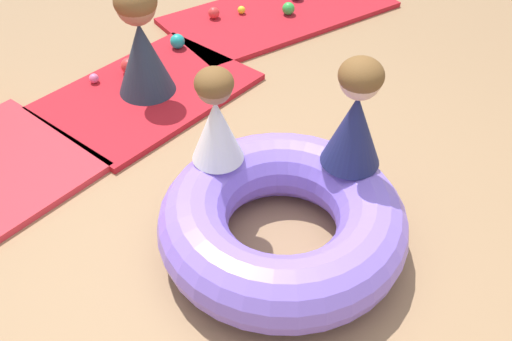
{
  "coord_description": "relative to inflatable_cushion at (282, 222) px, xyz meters",
  "views": [
    {
      "loc": [
        -1.14,
        -1.42,
        2.14
      ],
      "look_at": [
        0.12,
        0.19,
        0.35
      ],
      "focal_mm": 40.72,
      "sensor_mm": 36.0,
      "label": 1
    }
  ],
  "objects": [
    {
      "name": "child_in_navy",
      "position": [
        0.41,
        -0.0,
        0.44
      ],
      "size": [
        0.39,
        0.39,
        0.56
      ],
      "rotation": [
        0.0,
        0.0,
        0.49
      ],
      "color": "navy",
      "rests_on": "inflatable_cushion"
    },
    {
      "name": "play_ball_red_second",
      "position": [
        1.08,
        2.11,
        -0.08
      ],
      "size": [
        0.09,
        0.09,
        0.09
      ],
      "primitive_type": "sphere",
      "color": "red",
      "rests_on": "gym_mat_far_right"
    },
    {
      "name": "inflatable_cushion",
      "position": [
        0.0,
        0.0,
        0.0
      ],
      "size": [
        1.17,
        1.17,
        0.33
      ],
      "primitive_type": "torus",
      "color": "#8466E0",
      "rests_on": "ground"
    },
    {
      "name": "gym_mat_near_right",
      "position": [
        0.15,
        1.54,
        -0.15
      ],
      "size": [
        1.45,
        1.14,
        0.04
      ],
      "primitive_type": "cube",
      "rotation": [
        0.0,
        0.0,
        0.2
      ],
      "color": "#B21923",
      "rests_on": "ground"
    },
    {
      "name": "play_ball_teal",
      "position": [
        0.6,
        1.89,
        -0.07
      ],
      "size": [
        0.11,
        0.11,
        0.11
      ],
      "primitive_type": "sphere",
      "color": "teal",
      "rests_on": "gym_mat_near_right"
    },
    {
      "name": "play_ball_red",
      "position": [
        0.16,
        1.8,
        -0.07
      ],
      "size": [
        0.11,
        0.11,
        0.11
      ],
      "primitive_type": "sphere",
      "color": "red",
      "rests_on": "gym_mat_near_right"
    },
    {
      "name": "play_ball_yellow",
      "position": [
        1.29,
        2.04,
        -0.09
      ],
      "size": [
        0.06,
        0.06,
        0.06
      ],
      "primitive_type": "sphere",
      "color": "yellow",
      "rests_on": "gym_mat_far_right"
    },
    {
      "name": "play_ball_pink",
      "position": [
        -0.08,
        1.84,
        -0.09
      ],
      "size": [
        0.06,
        0.06,
        0.06
      ],
      "primitive_type": "sphere",
      "color": "pink",
      "rests_on": "gym_mat_near_right"
    },
    {
      "name": "gym_mat_far_right",
      "position": [
        1.57,
        1.9,
        -0.15
      ],
      "size": [
        1.86,
        1.0,
        0.04
      ],
      "primitive_type": "cube",
      "rotation": [
        0.0,
        0.0,
        -0.07
      ],
      "color": "#B21923",
      "rests_on": "ground"
    },
    {
      "name": "child_in_white",
      "position": [
        -0.07,
        0.41,
        0.4
      ],
      "size": [
        0.36,
        0.36,
        0.49
      ],
      "rotation": [
        0.0,
        0.0,
        0.73
      ],
      "color": "white",
      "rests_on": "inflatable_cushion"
    },
    {
      "name": "ground_plane",
      "position": [
        -0.12,
        0.01,
        -0.17
      ],
      "size": [
        8.0,
        8.0,
        0.0
      ],
      "primitive_type": "plane",
      "color": "#93704C"
    },
    {
      "name": "play_ball_green",
      "position": [
        1.58,
        1.8,
        -0.08
      ],
      "size": [
        0.1,
        0.1,
        0.1
      ],
      "primitive_type": "sphere",
      "color": "green",
      "rests_on": "gym_mat_far_right"
    },
    {
      "name": "adult_seated",
      "position": [
        0.15,
        1.54,
        0.22
      ],
      "size": [
        0.37,
        0.37,
        0.71
      ],
      "rotation": [
        0.0,
        0.0,
        3.12
      ],
      "color": "#232D3D",
      "rests_on": "gym_mat_near_right"
    }
  ]
}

